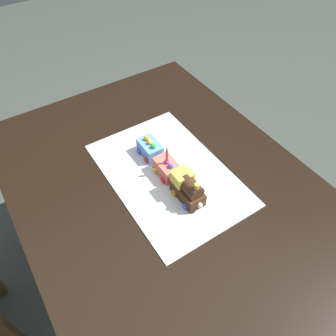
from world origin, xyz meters
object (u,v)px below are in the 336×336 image
Objects in this scene: cake_car_hopper_sky_blue at (150,149)px; birthday_candle at (167,154)px; dining_table at (167,205)px; cake_car_flatbed_coral at (167,168)px; cake_locomotive at (188,188)px.

birthday_candle is (-0.12, 0.00, 0.07)m from cake_car_hopper_sky_blue.
cake_car_flatbed_coral is at bearing -32.50° from dining_table.
cake_car_flatbed_coral and cake_car_hopper_sky_blue have the same top height.
dining_table is 0.22m from birthday_candle.
cake_car_hopper_sky_blue is 1.59× the size of birthday_candle.
birthday_candle reaches higher than cake_locomotive.
cake_locomotive is 0.14m from birthday_candle.
dining_table is at bearing 147.50° from cake_car_flatbed_coral.
dining_table is at bearing 147.08° from birthday_candle.
birthday_candle is at bearing -32.92° from dining_table.
cake_car_flatbed_coral is at bearing -0.00° from cake_locomotive.
cake_locomotive reaches higher than cake_car_flatbed_coral.
cake_car_flatbed_coral is 0.12m from cake_car_hopper_sky_blue.
cake_car_flatbed_coral is 1.00× the size of cake_car_hopper_sky_blue.
dining_table is at bearing 25.61° from cake_locomotive.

